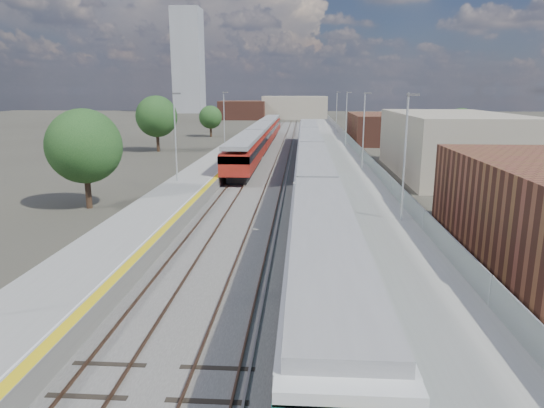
# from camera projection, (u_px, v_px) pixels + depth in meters

# --- Properties ---
(ground) EXTENTS (320.00, 320.00, 0.00)m
(ground) POSITION_uv_depth(u_px,v_px,m) (297.00, 166.00, 57.13)
(ground) COLOR #47443A
(ground) RESTS_ON ground
(ballast_bed) EXTENTS (10.50, 155.00, 0.06)m
(ballast_bed) POSITION_uv_depth(u_px,v_px,m) (279.00, 162.00, 59.69)
(ballast_bed) COLOR #565451
(ballast_bed) RESTS_ON ground
(tracks) EXTENTS (8.96, 160.00, 0.17)m
(tracks) POSITION_uv_depth(u_px,v_px,m) (285.00, 160.00, 61.26)
(tracks) COLOR #4C3323
(tracks) RESTS_ON ground
(platform_right) EXTENTS (4.70, 155.00, 8.52)m
(platform_right) POSITION_uv_depth(u_px,v_px,m) (341.00, 159.00, 59.10)
(platform_right) COLOR slate
(platform_right) RESTS_ON ground
(platform_left) EXTENTS (4.30, 155.00, 8.52)m
(platform_left) POSITION_uv_depth(u_px,v_px,m) (224.00, 158.00, 59.98)
(platform_left) COLOR slate
(platform_left) RESTS_ON ground
(buildings) EXTENTS (72.00, 185.50, 40.00)m
(buildings) POSITION_uv_depth(u_px,v_px,m) (240.00, 84.00, 141.90)
(buildings) COLOR brown
(buildings) RESTS_ON ground
(green_train) EXTENTS (2.85, 79.48, 3.14)m
(green_train) POSITION_uv_depth(u_px,v_px,m) (312.00, 158.00, 47.39)
(green_train) COLOR black
(green_train) RESTS_ON ground
(red_train) EXTENTS (2.91, 59.06, 3.68)m
(red_train) POSITION_uv_depth(u_px,v_px,m) (262.00, 136.00, 71.80)
(red_train) COLOR black
(red_train) RESTS_ON ground
(tree_a) EXTENTS (5.48, 5.48, 7.42)m
(tree_a) POSITION_uv_depth(u_px,v_px,m) (84.00, 146.00, 35.50)
(tree_a) COLOR #382619
(tree_a) RESTS_ON ground
(tree_b) EXTENTS (5.91, 5.91, 8.01)m
(tree_b) POSITION_uv_depth(u_px,v_px,m) (157.00, 116.00, 69.49)
(tree_b) COLOR #382619
(tree_b) RESTS_ON ground
(tree_c) EXTENTS (4.37, 4.37, 5.92)m
(tree_c) POSITION_uv_depth(u_px,v_px,m) (210.00, 117.00, 92.47)
(tree_c) COLOR #382619
(tree_c) RESTS_ON ground
(tree_d) EXTENTS (4.79, 4.79, 6.49)m
(tree_d) POSITION_uv_depth(u_px,v_px,m) (461.00, 127.00, 62.84)
(tree_d) COLOR #382619
(tree_d) RESTS_ON ground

